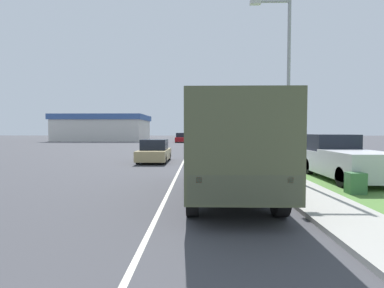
% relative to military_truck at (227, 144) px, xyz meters
% --- Properties ---
extents(ground_plane, '(180.00, 180.00, 0.00)m').
position_rel_military_truck_xyz_m(ground_plane, '(-1.94, 28.37, -1.68)').
color(ground_plane, '#424247').
extents(lane_centre_stripe, '(0.12, 120.00, 0.00)m').
position_rel_military_truck_xyz_m(lane_centre_stripe, '(-1.94, 28.37, -1.68)').
color(lane_centre_stripe, silver).
rests_on(lane_centre_stripe, ground).
extents(sidewalk_right, '(1.80, 120.00, 0.12)m').
position_rel_military_truck_xyz_m(sidewalk_right, '(2.56, 28.37, -1.62)').
color(sidewalk_right, '#ADAAA3').
rests_on(sidewalk_right, ground).
extents(grass_strip_right, '(7.00, 120.00, 0.02)m').
position_rel_military_truck_xyz_m(grass_strip_right, '(6.96, 28.37, -1.67)').
color(grass_strip_right, '#56843D').
rests_on(grass_strip_right, ground).
extents(military_truck, '(2.42, 7.55, 2.99)m').
position_rel_military_truck_xyz_m(military_truck, '(0.00, 0.00, 0.00)').
color(military_truck, '#474C38').
rests_on(military_truck, ground).
extents(car_nearest_ahead, '(1.88, 4.21, 1.51)m').
position_rel_military_truck_xyz_m(car_nearest_ahead, '(-3.87, 10.35, -1.00)').
color(car_nearest_ahead, tan).
rests_on(car_nearest_ahead, ground).
extents(car_second_ahead, '(1.75, 4.54, 1.69)m').
position_rel_military_truck_xyz_m(car_second_ahead, '(0.23, 25.17, -0.92)').
color(car_second_ahead, silver).
rests_on(car_second_ahead, ground).
extents(car_third_ahead, '(1.88, 3.95, 1.74)m').
position_rel_military_truck_xyz_m(car_third_ahead, '(-0.12, 35.04, -0.91)').
color(car_third_ahead, silver).
rests_on(car_third_ahead, ground).
extents(car_fourth_ahead, '(1.71, 4.47, 1.71)m').
position_rel_military_truck_xyz_m(car_fourth_ahead, '(-4.12, 43.72, -0.92)').
color(car_fourth_ahead, maroon).
rests_on(car_fourth_ahead, ground).
extents(pickup_truck, '(2.05, 5.11, 1.90)m').
position_rel_military_truck_xyz_m(pickup_truck, '(5.26, 3.36, -0.77)').
color(pickup_truck, silver).
rests_on(pickup_truck, grass_strip_right).
extents(lamp_post, '(1.69, 0.24, 7.43)m').
position_rel_military_truck_xyz_m(lamp_post, '(2.61, 2.99, 2.84)').
color(lamp_post, gray).
rests_on(lamp_post, sidewalk_right).
extents(utility_box, '(0.55, 0.45, 0.70)m').
position_rel_military_truck_xyz_m(utility_box, '(4.26, 0.32, -1.31)').
color(utility_box, '#3D7042').
rests_on(utility_box, grass_strip_right).
extents(building_distant, '(17.77, 12.95, 5.29)m').
position_rel_military_truck_xyz_m(building_distant, '(-20.57, 52.17, 1.00)').
color(building_distant, beige).
rests_on(building_distant, ground).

